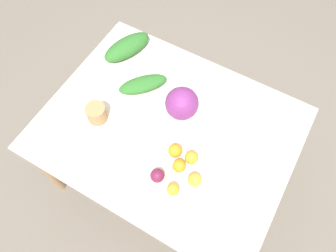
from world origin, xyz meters
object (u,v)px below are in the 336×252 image
Objects in this scene: beet_root at (157,175)px; orange_0 at (179,166)px; orange_2 at (173,189)px; greens_bunch_chard at (143,84)px; greens_bunch_scallion at (127,47)px; orange_1 at (195,180)px; orange_3 at (175,151)px; orange_4 at (191,158)px; paper_bag at (96,113)px; cabbage_purple at (182,103)px.

beet_root is 1.05× the size of orange_0.
beet_root reaches higher than orange_2.
orange_0 is at bearing -38.34° from greens_bunch_chard.
greens_bunch_chard is at bearing -38.51° from greens_bunch_scallion.
orange_1 is at bearing -35.68° from greens_bunch_scallion.
orange_1 reaches higher than orange_2.
orange_3 reaches higher than orange_4.
beet_root is (0.48, -0.14, -0.02)m from paper_bag.
greens_bunch_scallion is at bearing 156.74° from cabbage_purple.
beet_root is 1.13× the size of orange_2.
orange_2 is (0.47, -0.47, -0.00)m from greens_bunch_chard.
orange_0 is at bearing -47.37° from orange_3.
paper_bag is 1.53× the size of orange_4.
greens_bunch_scallion is at bearing 146.97° from orange_4.
beet_root is at bearing -121.09° from orange_4.
cabbage_purple is 0.35m from orange_0.
orange_3 is (0.38, -0.28, 0.00)m from greens_bunch_chard.
greens_bunch_chard is 4.48× the size of orange_2.
cabbage_purple reaches higher than paper_bag.
orange_4 is (0.70, -0.46, -0.01)m from greens_bunch_scallion.
beet_root is at bearing -94.06° from orange_3.
orange_1 is 0.94× the size of orange_3.
orange_0 is (0.67, -0.53, -0.01)m from greens_bunch_scallion.
orange_4 is (0.58, 0.03, -0.02)m from paper_bag.
orange_0 is at bearing -115.17° from orange_4.
greens_bunch_chard is at bearing 172.84° from cabbage_purple.
orange_2 is at bearing -42.92° from greens_bunch_scallion.
greens_bunch_scallion is (-0.23, 0.19, 0.01)m from greens_bunch_chard.
cabbage_purple is 2.58× the size of orange_4.
greens_bunch_scallion reaches higher than greens_bunch_chard.
paper_bag reaches higher than orange_2.
greens_bunch_chard is 0.89× the size of greens_bunch_scallion.
greens_bunch_scallion is 4.65× the size of orange_0.
orange_2 is 0.20m from orange_4.
cabbage_purple reaches higher than orange_3.
greens_bunch_scallion is 0.84m from orange_4.
greens_bunch_chard is 0.66m from orange_1.
orange_1 is at bearing 53.75° from orange_2.
beet_root is at bearing -50.71° from greens_bunch_chard.
cabbage_purple is 2.87× the size of orange_2.
paper_bag is at bearing -177.05° from orange_3.
paper_bag is 0.51m from greens_bunch_scallion.
greens_bunch_scallion is 4.54× the size of orange_1.
paper_bag is 0.34× the size of greens_bunch_scallion.
greens_bunch_scallion reaches higher than orange_2.
cabbage_purple is at bearing -23.26° from greens_bunch_scallion.
beet_root is 0.12m from orange_0.
orange_0 is 0.08m from orange_4.
cabbage_purple is at bearing 113.66° from orange_2.
orange_4 is at bearing 3.34° from paper_bag.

